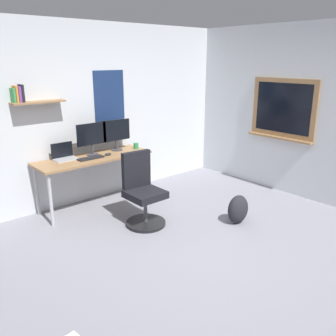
{
  "coord_description": "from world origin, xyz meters",
  "views": [
    {
      "loc": [
        -2.64,
        -2.33,
        2.1
      ],
      "look_at": [
        0.02,
        0.73,
        0.85
      ],
      "focal_mm": 38.38,
      "sensor_mm": 36.0,
      "label": 1
    }
  ],
  "objects_px": {
    "office_chair": "(143,194)",
    "desk": "(94,162)",
    "monitor_primary": "(92,137)",
    "coffee_mug": "(136,146)",
    "monitor_secondary": "(116,133)",
    "laptop": "(64,156)",
    "computer_mouse": "(108,154)",
    "keyboard": "(91,158)",
    "backpack": "(238,209)"
  },
  "relations": [
    {
      "from": "office_chair",
      "to": "desk",
      "type": "bearing_deg",
      "value": 100.2
    },
    {
      "from": "monitor_primary",
      "to": "coffee_mug",
      "type": "relative_size",
      "value": 5.04
    },
    {
      "from": "office_chair",
      "to": "monitor_secondary",
      "type": "distance_m",
      "value": 1.22
    },
    {
      "from": "laptop",
      "to": "coffee_mug",
      "type": "bearing_deg",
      "value": -8.26
    },
    {
      "from": "office_chair",
      "to": "coffee_mug",
      "type": "bearing_deg",
      "value": 57.83
    },
    {
      "from": "laptop",
      "to": "monitor_secondary",
      "type": "bearing_deg",
      "value": -3.31
    },
    {
      "from": "monitor_primary",
      "to": "computer_mouse",
      "type": "relative_size",
      "value": 4.46
    },
    {
      "from": "monitor_primary",
      "to": "keyboard",
      "type": "bearing_deg",
      "value": -127.53
    },
    {
      "from": "monitor_primary",
      "to": "coffee_mug",
      "type": "bearing_deg",
      "value": -9.26
    },
    {
      "from": "desk",
      "to": "coffee_mug",
      "type": "height_order",
      "value": "coffee_mug"
    },
    {
      "from": "office_chair",
      "to": "keyboard",
      "type": "relative_size",
      "value": 2.57
    },
    {
      "from": "office_chair",
      "to": "keyboard",
      "type": "height_order",
      "value": "office_chair"
    },
    {
      "from": "desk",
      "to": "coffee_mug",
      "type": "distance_m",
      "value": 0.74
    },
    {
      "from": "laptop",
      "to": "keyboard",
      "type": "distance_m",
      "value": 0.36
    },
    {
      "from": "laptop",
      "to": "keyboard",
      "type": "bearing_deg",
      "value": -35.88
    },
    {
      "from": "laptop",
      "to": "coffee_mug",
      "type": "relative_size",
      "value": 3.37
    },
    {
      "from": "laptop",
      "to": "office_chair",
      "type": "bearing_deg",
      "value": -63.01
    },
    {
      "from": "keyboard",
      "to": "backpack",
      "type": "bearing_deg",
      "value": -54.36
    },
    {
      "from": "monitor_secondary",
      "to": "laptop",
      "type": "bearing_deg",
      "value": 176.69
    },
    {
      "from": "office_chair",
      "to": "laptop",
      "type": "bearing_deg",
      "value": 116.99
    },
    {
      "from": "monitor_secondary",
      "to": "coffee_mug",
      "type": "relative_size",
      "value": 5.04
    },
    {
      "from": "coffee_mug",
      "to": "monitor_primary",
      "type": "bearing_deg",
      "value": 170.74
    },
    {
      "from": "coffee_mug",
      "to": "backpack",
      "type": "relative_size",
      "value": 0.24
    },
    {
      "from": "monitor_primary",
      "to": "keyboard",
      "type": "xyz_separation_m",
      "value": [
        -0.12,
        -0.16,
        -0.26
      ]
    },
    {
      "from": "backpack",
      "to": "desk",
      "type": "bearing_deg",
      "value": 122.61
    },
    {
      "from": "monitor_secondary",
      "to": "backpack",
      "type": "distance_m",
      "value": 2.11
    },
    {
      "from": "desk",
      "to": "monitor_primary",
      "type": "height_order",
      "value": "monitor_primary"
    },
    {
      "from": "monitor_secondary",
      "to": "keyboard",
      "type": "xyz_separation_m",
      "value": [
        -0.54,
        -0.16,
        -0.26
      ]
    },
    {
      "from": "keyboard",
      "to": "monitor_secondary",
      "type": "bearing_deg",
      "value": 16.72
    },
    {
      "from": "office_chair",
      "to": "coffee_mug",
      "type": "xyz_separation_m",
      "value": [
        0.57,
        0.9,
        0.39
      ]
    },
    {
      "from": "laptop",
      "to": "monitor_primary",
      "type": "xyz_separation_m",
      "value": [
        0.42,
        -0.05,
        0.22
      ]
    },
    {
      "from": "monitor_secondary",
      "to": "coffee_mug",
      "type": "height_order",
      "value": "monitor_secondary"
    },
    {
      "from": "computer_mouse",
      "to": "coffee_mug",
      "type": "relative_size",
      "value": 1.13
    },
    {
      "from": "computer_mouse",
      "to": "monitor_secondary",
      "type": "bearing_deg",
      "value": 31.91
    },
    {
      "from": "desk",
      "to": "office_chair",
      "type": "relative_size",
      "value": 1.75
    },
    {
      "from": "coffee_mug",
      "to": "computer_mouse",
      "type": "bearing_deg",
      "value": -174.67
    },
    {
      "from": "office_chair",
      "to": "keyboard",
      "type": "xyz_separation_m",
      "value": [
        -0.25,
        0.85,
        0.35
      ]
    },
    {
      "from": "monitor_secondary",
      "to": "computer_mouse",
      "type": "relative_size",
      "value": 4.46
    },
    {
      "from": "computer_mouse",
      "to": "coffee_mug",
      "type": "distance_m",
      "value": 0.54
    },
    {
      "from": "desk",
      "to": "laptop",
      "type": "distance_m",
      "value": 0.42
    },
    {
      "from": "laptop",
      "to": "coffee_mug",
      "type": "height_order",
      "value": "laptop"
    },
    {
      "from": "desk",
      "to": "backpack",
      "type": "distance_m",
      "value": 2.12
    },
    {
      "from": "monitor_primary",
      "to": "monitor_secondary",
      "type": "height_order",
      "value": "same"
    },
    {
      "from": "desk",
      "to": "office_chair",
      "type": "distance_m",
      "value": 0.97
    },
    {
      "from": "backpack",
      "to": "office_chair",
      "type": "bearing_deg",
      "value": 139.21
    },
    {
      "from": "monitor_primary",
      "to": "backpack",
      "type": "distance_m",
      "value": 2.28
    },
    {
      "from": "backpack",
      "to": "monitor_primary",
      "type": "bearing_deg",
      "value": 120.33
    },
    {
      "from": "monitor_secondary",
      "to": "coffee_mug",
      "type": "distance_m",
      "value": 0.37
    },
    {
      "from": "desk",
      "to": "computer_mouse",
      "type": "distance_m",
      "value": 0.23
    },
    {
      "from": "coffee_mug",
      "to": "keyboard",
      "type": "bearing_deg",
      "value": -176.49
    }
  ]
}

